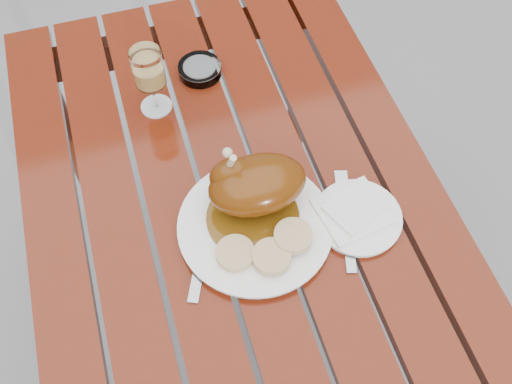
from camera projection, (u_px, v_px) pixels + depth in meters
ground at (243, 326)px, 1.74m from camera, size 60.00×60.00×0.00m
table at (240, 276)px, 1.43m from camera, size 0.80×1.20×0.75m
dinner_plate at (255, 226)px, 1.06m from camera, size 0.31×0.31×0.02m
roast_duck at (253, 185)px, 1.04m from camera, size 0.20×0.19×0.13m
bread_dumplings at (267, 249)px, 1.02m from camera, size 0.18×0.10×0.02m
wine_glass at (151, 81)px, 1.16m from camera, size 0.09×0.09×0.16m
side_plate at (358, 218)px, 1.08m from camera, size 0.21×0.21×0.01m
napkin at (352, 211)px, 1.07m from camera, size 0.14×0.13×0.01m
ashtray at (200, 70)px, 1.27m from camera, size 0.12×0.12×0.02m
fork at (200, 262)px, 1.03m from camera, size 0.08×0.15×0.01m
knife at (347, 227)px, 1.07m from camera, size 0.07×0.19×0.01m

